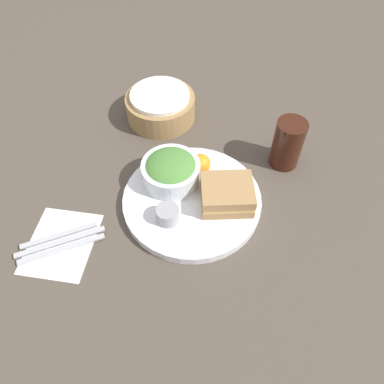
{
  "coord_description": "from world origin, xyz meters",
  "views": [
    {
      "loc": [
        0.08,
        -0.51,
        0.71
      ],
      "look_at": [
        0.0,
        0.0,
        0.04
      ],
      "focal_mm": 35.0,
      "sensor_mm": 36.0,
      "label": 1
    }
  ],
  "objects": [
    {
      "name": "plate",
      "position": [
        0.0,
        0.0,
        0.01
      ],
      "size": [
        0.32,
        0.32,
        0.02
      ],
      "primitive_type": "cylinder",
      "color": "silver",
      "rests_on": "ground_plane"
    },
    {
      "name": "spoon",
      "position": [
        -0.27,
        -0.14,
        0.01
      ],
      "size": [
        0.15,
        0.09,
        0.01
      ],
      "primitive_type": "cube",
      "rotation": [
        0.0,
        0.0,
        3.66
      ],
      "color": "#B2B2B7",
      "rests_on": "napkin"
    },
    {
      "name": "fork",
      "position": [
        -0.26,
        -0.17,
        0.01
      ],
      "size": [
        0.17,
        0.1,
        0.01
      ],
      "primitive_type": "cube",
      "rotation": [
        0.0,
        0.0,
        3.66
      ],
      "color": "#B2B2B7",
      "rests_on": "napkin"
    },
    {
      "name": "salad_bowl",
      "position": [
        -0.06,
        0.05,
        0.05
      ],
      "size": [
        0.14,
        0.14,
        0.07
      ],
      "color": "white",
      "rests_on": "plate"
    },
    {
      "name": "dressing_cup",
      "position": [
        -0.04,
        -0.07,
        0.04
      ],
      "size": [
        0.05,
        0.05,
        0.04
      ],
      "primitive_type": "cylinder",
      "color": "#99999E",
      "rests_on": "plate"
    },
    {
      "name": "sandwich",
      "position": [
        0.08,
        -0.0,
        0.05
      ],
      "size": [
        0.13,
        0.12,
        0.05
      ],
      "color": "#A37A4C",
      "rests_on": "plate"
    },
    {
      "name": "drink_glass",
      "position": [
        0.21,
        0.17,
        0.06
      ],
      "size": [
        0.07,
        0.07,
        0.13
      ],
      "primitive_type": "cylinder",
      "color": "#38190F",
      "rests_on": "ground_plane"
    },
    {
      "name": "napkin",
      "position": [
        -0.26,
        -0.15,
        0.0
      ],
      "size": [
        0.14,
        0.17,
        0.0
      ],
      "primitive_type": "cube",
      "color": "white",
      "rests_on": "ground_plane"
    },
    {
      "name": "orange_wedge",
      "position": [
        0.01,
        0.08,
        0.05
      ],
      "size": [
        0.05,
        0.05,
        0.05
      ],
      "primitive_type": "sphere",
      "color": "orange",
      "rests_on": "plate"
    },
    {
      "name": "ground_plane",
      "position": [
        0.0,
        0.0,
        0.0
      ],
      "size": [
        4.0,
        4.0,
        0.0
      ],
      "primitive_type": "plane",
      "color": "#4C4238"
    },
    {
      "name": "bread_basket",
      "position": [
        -0.13,
        0.29,
        0.04
      ],
      "size": [
        0.19,
        0.19,
        0.08
      ],
      "color": "#997547",
      "rests_on": "ground_plane"
    },
    {
      "name": "knife",
      "position": [
        -0.26,
        -0.15,
        0.01
      ],
      "size": [
        0.17,
        0.11,
        0.01
      ],
      "primitive_type": "cube",
      "rotation": [
        0.0,
        0.0,
        3.66
      ],
      "color": "#B2B2B7",
      "rests_on": "napkin"
    }
  ]
}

